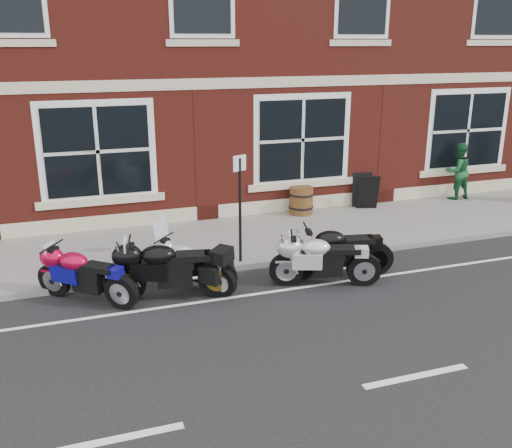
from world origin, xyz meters
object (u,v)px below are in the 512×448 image
object	(u,v)px
moto_touring_silver	(190,262)
parking_sign	(240,201)
pedestrian_right	(458,171)
moto_naked_black	(336,250)
moto_sport_black	(169,267)
barrel_planter	(301,200)
moto_sport_red	(85,273)
a_board_sign	(365,191)
moto_sport_silver	(323,258)

from	to	relation	value
moto_touring_silver	parking_sign	bearing A→B (deg)	-10.43
pedestrian_right	moto_naked_black	bearing A→B (deg)	32.75
moto_sport_black	moto_naked_black	world-z (taller)	moto_sport_black
moto_naked_black	barrel_planter	xyz separation A→B (m)	(0.88, 3.77, -0.09)
moto_touring_silver	moto_sport_red	bearing A→B (deg)	139.71
pedestrian_right	a_board_sign	world-z (taller)	pedestrian_right
moto_sport_red	pedestrian_right	bearing A→B (deg)	-31.21
parking_sign	moto_naked_black	bearing A→B (deg)	-57.64
a_board_sign	parking_sign	world-z (taller)	parking_sign
moto_touring_silver	moto_naked_black	world-z (taller)	moto_touring_silver
moto_naked_black	a_board_sign	distance (m)	4.61
a_board_sign	barrel_planter	xyz separation A→B (m)	(-1.82, 0.04, -0.10)
moto_touring_silver	moto_sport_black	size ratio (longest dim) A/B	0.67
moto_touring_silver	moto_sport_red	distance (m)	1.84
moto_sport_red	pedestrian_right	xyz separation A→B (m)	(10.15, 3.32, 0.38)
moto_sport_black	barrel_planter	xyz separation A→B (m)	(4.07, 3.69, -0.12)
moto_touring_silver	moto_sport_black	distance (m)	0.56
moto_sport_silver	pedestrian_right	xyz separation A→B (m)	(5.98, 4.00, 0.37)
barrel_planter	moto_touring_silver	bearing A→B (deg)	-137.22
moto_sport_red	moto_sport_silver	world-z (taller)	moto_sport_silver
moto_touring_silver	moto_sport_silver	bearing A→B (deg)	-56.53
moto_sport_black	parking_sign	xyz separation A→B (m)	(1.61, 1.00, 0.77)
barrel_planter	moto_naked_black	bearing A→B (deg)	-103.17
moto_sport_red	a_board_sign	xyz separation A→B (m)	(7.29, 3.32, 0.05)
a_board_sign	barrel_planter	bearing A→B (deg)	-167.20
moto_sport_red	parking_sign	size ratio (longest dim) A/B	0.75
pedestrian_right	parking_sign	bearing A→B (deg)	19.26
barrel_planter	parking_sign	xyz separation A→B (m)	(-2.46, -2.69, 0.89)
moto_touring_silver	barrel_planter	distance (m)	4.94
moto_sport_red	moto_sport_black	size ratio (longest dim) A/B	0.72
moto_sport_red	pedestrian_right	distance (m)	10.69
moto_sport_red	parking_sign	world-z (taller)	parking_sign
moto_sport_red	moto_naked_black	distance (m)	4.61
moto_naked_black	parking_sign	xyz separation A→B (m)	(-1.58, 1.08, 0.81)
barrel_planter	a_board_sign	bearing A→B (deg)	-1.11
parking_sign	pedestrian_right	bearing A→B (deg)	-2.89
moto_sport_black	barrel_planter	world-z (taller)	moto_sport_black
moto_touring_silver	moto_sport_silver	xyz separation A→B (m)	(2.34, -0.68, 0.03)
parking_sign	barrel_planter	bearing A→B (deg)	24.26
a_board_sign	moto_naked_black	bearing A→B (deg)	-111.97
moto_sport_red	moto_sport_silver	distance (m)	4.23
moto_sport_red	pedestrian_right	world-z (taller)	pedestrian_right
barrel_planter	moto_sport_silver	bearing A→B (deg)	-107.74
moto_sport_silver	parking_sign	world-z (taller)	parking_sign
a_board_sign	parking_sign	xyz separation A→B (m)	(-4.28, -2.65, 0.79)
moto_sport_red	moto_sport_silver	bearing A→B (deg)	-58.53
moto_sport_red	barrel_planter	world-z (taller)	moto_sport_red
moto_sport_red	parking_sign	bearing A→B (deg)	-36.74
moto_touring_silver	parking_sign	xyz separation A→B (m)	(1.17, 0.67, 0.86)
moto_sport_silver	barrel_planter	size ratio (longest dim) A/B	2.85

